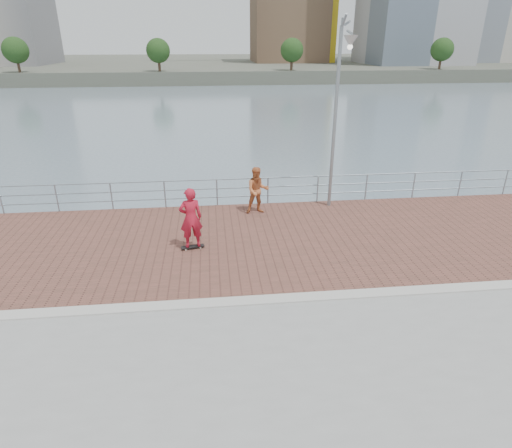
{
  "coord_description": "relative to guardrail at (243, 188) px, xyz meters",
  "views": [
    {
      "loc": [
        -1.22,
        -9.23,
        6.22
      ],
      "look_at": [
        0.0,
        2.0,
        1.3
      ],
      "focal_mm": 30.0,
      "sensor_mm": 36.0,
      "label": 1
    }
  ],
  "objects": [
    {
      "name": "water",
      "position": [
        -0.0,
        -7.0,
        -2.69
      ],
      "size": [
        400.0,
        400.0,
        0.0
      ],
      "primitive_type": "plane",
      "color": "slate",
      "rests_on": "ground"
    },
    {
      "name": "brick_lane",
      "position": [
        -0.0,
        -3.4,
        -0.68
      ],
      "size": [
        40.0,
        6.8,
        0.02
      ],
      "primitive_type": "cube",
      "color": "brown",
      "rests_on": "seawall"
    },
    {
      "name": "curb",
      "position": [
        -0.0,
        -7.0,
        -0.66
      ],
      "size": [
        40.0,
        0.4,
        0.06
      ],
      "primitive_type": "cube",
      "color": "#B7B5AD",
      "rests_on": "seawall"
    },
    {
      "name": "far_shore",
      "position": [
        -0.0,
        115.5,
        -1.44
      ],
      "size": [
        320.0,
        95.0,
        2.5
      ],
      "primitive_type": "cube",
      "color": "#4C5142",
      "rests_on": "ground"
    },
    {
      "name": "guardrail",
      "position": [
        0.0,
        0.0,
        0.0
      ],
      "size": [
        39.06,
        0.06,
        1.13
      ],
      "color": "#8C9EA8",
      "rests_on": "brick_lane"
    },
    {
      "name": "street_lamp",
      "position": [
        3.45,
        -0.99,
        4.04
      ],
      "size": [
        0.49,
        1.41,
        6.66
      ],
      "color": "gray",
      "rests_on": "brick_lane"
    },
    {
      "name": "skateboard",
      "position": [
        -1.92,
        -3.82,
        -0.61
      ],
      "size": [
        0.76,
        0.33,
        0.08
      ],
      "rotation": [
        0.0,
        0.0,
        0.2
      ],
      "color": "black",
      "rests_on": "brick_lane"
    },
    {
      "name": "skateboarder",
      "position": [
        -1.92,
        -3.82,
        0.39
      ],
      "size": [
        0.79,
        0.6,
        1.96
      ],
      "primitive_type": "imported",
      "rotation": [
        0.0,
        0.0,
        3.34
      ],
      "color": "#B4182C",
      "rests_on": "skateboard"
    },
    {
      "name": "bystander",
      "position": [
        0.49,
        -0.97,
        0.23
      ],
      "size": [
        0.92,
        0.74,
        1.8
      ],
      "primitive_type": "imported",
      "rotation": [
        0.0,
        0.0,
        0.06
      ],
      "color": "#C46A39",
      "rests_on": "brick_lane"
    },
    {
      "name": "shoreline_trees",
      "position": [
        -12.76,
        70.0,
        3.56
      ],
      "size": [
        109.63,
        4.86,
        6.48
      ],
      "color": "#473323",
      "rests_on": "far_shore"
    }
  ]
}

